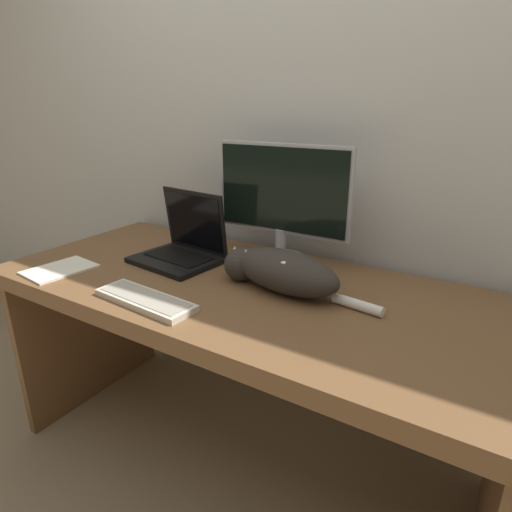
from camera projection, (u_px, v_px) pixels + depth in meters
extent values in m
cube|color=silver|center=(303.00, 121.00, 1.67)|extent=(6.40, 0.06, 2.60)
cube|color=brown|center=(240.00, 291.00, 1.49)|extent=(1.79, 0.79, 0.06)
cube|color=brown|center=(92.00, 326.00, 2.05)|extent=(0.04, 0.73, 0.72)
cube|color=brown|center=(496.00, 484.00, 1.20)|extent=(0.04, 0.73, 0.72)
cylinder|color=#B2B2B7|center=(280.00, 260.00, 1.67)|extent=(0.20, 0.20, 0.02)
cylinder|color=#B2B2B7|center=(281.00, 243.00, 1.65)|extent=(0.04, 0.04, 0.11)
cube|color=#B2B2B7|center=(282.00, 189.00, 1.58)|extent=(0.54, 0.02, 0.33)
cube|color=black|center=(281.00, 190.00, 1.58)|extent=(0.52, 0.01, 0.31)
cube|color=black|center=(176.00, 260.00, 1.67)|extent=(0.35, 0.28, 0.02)
cube|color=black|center=(179.00, 256.00, 1.68)|extent=(0.28, 0.16, 0.00)
cube|color=black|center=(195.00, 221.00, 1.71)|extent=(0.32, 0.07, 0.25)
cube|color=black|center=(194.00, 221.00, 1.70)|extent=(0.29, 0.06, 0.22)
cube|color=beige|center=(145.00, 300.00, 1.33)|extent=(0.36, 0.14, 0.02)
cube|color=#ABA393|center=(145.00, 297.00, 1.33)|extent=(0.33, 0.11, 0.00)
ellipsoid|color=#332D28|center=(285.00, 271.00, 1.40)|extent=(0.42, 0.22, 0.14)
ellipsoid|color=white|center=(290.00, 262.00, 1.37)|extent=(0.19, 0.15, 0.06)
sphere|color=#332D28|center=(240.00, 264.00, 1.49)|extent=(0.12, 0.12, 0.12)
cone|color=white|center=(235.00, 250.00, 1.49)|extent=(0.03, 0.03, 0.03)
cone|color=white|center=(246.00, 253.00, 1.46)|extent=(0.03, 0.03, 0.03)
cylinder|color=white|center=(358.00, 305.00, 1.29)|extent=(0.16, 0.05, 0.03)
cube|color=white|center=(60.00, 269.00, 1.59)|extent=(0.20, 0.25, 0.01)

